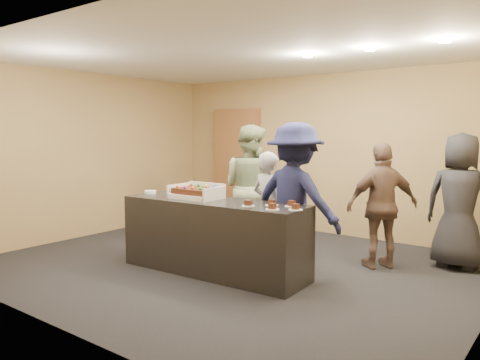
{
  "coord_description": "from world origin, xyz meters",
  "views": [
    {
      "loc": [
        3.68,
        -4.72,
        1.75
      ],
      "look_at": [
        0.13,
        0.0,
        1.12
      ],
      "focal_mm": 35.0,
      "sensor_mm": 36.0,
      "label": 1
    }
  ],
  "objects_px": {
    "sheet_cake": "(196,191)",
    "person_sage_man": "(250,187)",
    "storage_cabinet": "(237,166)",
    "person_dark_suit": "(460,201)",
    "person_navy_man": "(295,200)",
    "plate_stack": "(150,192)",
    "person_brown_extra": "(382,206)",
    "cake_box": "(197,195)",
    "person_server_grey": "(269,207)",
    "serving_counter": "(214,237)"
  },
  "relations": [
    {
      "from": "person_server_grey",
      "to": "person_sage_man",
      "type": "distance_m",
      "value": 0.78
    },
    {
      "from": "storage_cabinet",
      "to": "sheet_cake",
      "type": "xyz_separation_m",
      "value": [
        1.5,
        -2.81,
        -0.08
      ]
    },
    {
      "from": "plate_stack",
      "to": "person_dark_suit",
      "type": "height_order",
      "value": "person_dark_suit"
    },
    {
      "from": "storage_cabinet",
      "to": "plate_stack",
      "type": "xyz_separation_m",
      "value": [
        0.69,
        -2.84,
        -0.16
      ]
    },
    {
      "from": "serving_counter",
      "to": "person_server_grey",
      "type": "relative_size",
      "value": 1.62
    },
    {
      "from": "plate_stack",
      "to": "person_brown_extra",
      "type": "bearing_deg",
      "value": 28.8
    },
    {
      "from": "plate_stack",
      "to": "sheet_cake",
      "type": "bearing_deg",
      "value": 1.84
    },
    {
      "from": "plate_stack",
      "to": "person_dark_suit",
      "type": "xyz_separation_m",
      "value": [
        3.47,
        2.05,
        -0.06
      ]
    },
    {
      "from": "sheet_cake",
      "to": "plate_stack",
      "type": "distance_m",
      "value": 0.82
    },
    {
      "from": "cake_box",
      "to": "person_dark_suit",
      "type": "bearing_deg",
      "value": 37.0
    },
    {
      "from": "person_navy_man",
      "to": "person_brown_extra",
      "type": "relative_size",
      "value": 1.15
    },
    {
      "from": "person_brown_extra",
      "to": "storage_cabinet",
      "type": "bearing_deg",
      "value": -68.98
    },
    {
      "from": "sheet_cake",
      "to": "person_sage_man",
      "type": "bearing_deg",
      "value": 92.11
    },
    {
      "from": "storage_cabinet",
      "to": "person_navy_man",
      "type": "relative_size",
      "value": 1.17
    },
    {
      "from": "serving_counter",
      "to": "cake_box",
      "type": "xyz_separation_m",
      "value": [
        -0.29,
        0.02,
        0.49
      ]
    },
    {
      "from": "person_sage_man",
      "to": "storage_cabinet",
      "type": "bearing_deg",
      "value": -42.82
    },
    {
      "from": "person_server_grey",
      "to": "serving_counter",
      "type": "bearing_deg",
      "value": 79.52
    },
    {
      "from": "plate_stack",
      "to": "person_brown_extra",
      "type": "relative_size",
      "value": 0.1
    },
    {
      "from": "person_dark_suit",
      "to": "plate_stack",
      "type": "bearing_deg",
      "value": 32.73
    },
    {
      "from": "storage_cabinet",
      "to": "sheet_cake",
      "type": "bearing_deg",
      "value": -61.85
    },
    {
      "from": "cake_box",
      "to": "person_server_grey",
      "type": "distance_m",
      "value": 0.98
    },
    {
      "from": "sheet_cake",
      "to": "person_brown_extra",
      "type": "xyz_separation_m",
      "value": [
        1.86,
        1.45,
        -0.19
      ]
    },
    {
      "from": "storage_cabinet",
      "to": "person_dark_suit",
      "type": "relative_size",
      "value": 1.25
    },
    {
      "from": "cake_box",
      "to": "person_sage_man",
      "type": "xyz_separation_m",
      "value": [
        -0.05,
        1.21,
        -0.03
      ]
    },
    {
      "from": "person_server_grey",
      "to": "person_brown_extra",
      "type": "xyz_separation_m",
      "value": [
        1.29,
        0.66,
        0.06
      ]
    },
    {
      "from": "person_server_grey",
      "to": "person_sage_man",
      "type": "height_order",
      "value": "person_sage_man"
    },
    {
      "from": "storage_cabinet",
      "to": "person_brown_extra",
      "type": "xyz_separation_m",
      "value": [
        3.37,
        -1.36,
        -0.28
      ]
    },
    {
      "from": "person_navy_man",
      "to": "person_server_grey",
      "type": "bearing_deg",
      "value": -21.49
    },
    {
      "from": "serving_counter",
      "to": "storage_cabinet",
      "type": "xyz_separation_m",
      "value": [
        -1.79,
        2.81,
        0.63
      ]
    },
    {
      "from": "sheet_cake",
      "to": "person_navy_man",
      "type": "distance_m",
      "value": 1.25
    },
    {
      "from": "person_navy_man",
      "to": "person_dark_suit",
      "type": "bearing_deg",
      "value": -130.29
    },
    {
      "from": "storage_cabinet",
      "to": "cake_box",
      "type": "height_order",
      "value": "storage_cabinet"
    },
    {
      "from": "cake_box",
      "to": "sheet_cake",
      "type": "height_order",
      "value": "cake_box"
    },
    {
      "from": "person_server_grey",
      "to": "person_brown_extra",
      "type": "height_order",
      "value": "person_brown_extra"
    },
    {
      "from": "person_brown_extra",
      "to": "sheet_cake",
      "type": "bearing_deg",
      "value": -9.09
    },
    {
      "from": "sheet_cake",
      "to": "person_brown_extra",
      "type": "distance_m",
      "value": 2.37
    },
    {
      "from": "serving_counter",
      "to": "plate_stack",
      "type": "xyz_separation_m",
      "value": [
        -1.1,
        -0.03,
        0.47
      ]
    },
    {
      "from": "cake_box",
      "to": "person_navy_man",
      "type": "relative_size",
      "value": 0.34
    },
    {
      "from": "person_sage_man",
      "to": "person_dark_suit",
      "type": "relative_size",
      "value": 1.06
    },
    {
      "from": "storage_cabinet",
      "to": "person_dark_suit",
      "type": "xyz_separation_m",
      "value": [
        4.15,
        -0.79,
        -0.22
      ]
    },
    {
      "from": "sheet_cake",
      "to": "plate_stack",
      "type": "height_order",
      "value": "sheet_cake"
    },
    {
      "from": "person_server_grey",
      "to": "person_navy_man",
      "type": "relative_size",
      "value": 0.8
    },
    {
      "from": "sheet_cake",
      "to": "person_navy_man",
      "type": "height_order",
      "value": "person_navy_man"
    },
    {
      "from": "storage_cabinet",
      "to": "person_brown_extra",
      "type": "height_order",
      "value": "storage_cabinet"
    },
    {
      "from": "serving_counter",
      "to": "person_dark_suit",
      "type": "relative_size",
      "value": 1.39
    },
    {
      "from": "sheet_cake",
      "to": "person_sage_man",
      "type": "xyz_separation_m",
      "value": [
        -0.05,
        1.23,
        -0.08
      ]
    },
    {
      "from": "serving_counter",
      "to": "person_brown_extra",
      "type": "height_order",
      "value": "person_brown_extra"
    },
    {
      "from": "cake_box",
      "to": "sheet_cake",
      "type": "xyz_separation_m",
      "value": [
        -0.0,
        -0.02,
        0.05
      ]
    },
    {
      "from": "storage_cabinet",
      "to": "person_sage_man",
      "type": "height_order",
      "value": "storage_cabinet"
    },
    {
      "from": "person_navy_man",
      "to": "person_dark_suit",
      "type": "height_order",
      "value": "person_navy_man"
    }
  ]
}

